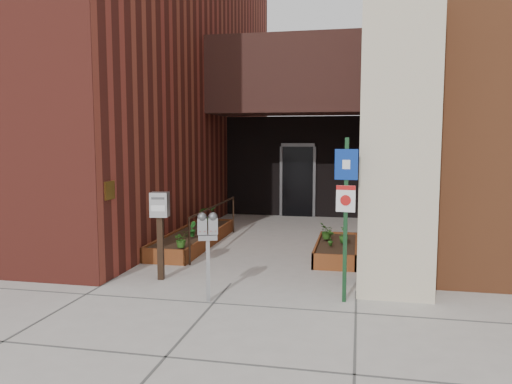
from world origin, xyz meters
The scene contains 15 objects.
ground centered at (0.00, 0.00, 0.00)m, with size 80.00×80.00×0.00m, color #9E9991.
architecture centered at (-0.18, 6.89, 4.98)m, with size 20.00×14.60×10.00m.
planter_left centered at (-1.55, 2.70, 0.13)m, with size 0.90×3.60×0.30m.
planter_right centered at (1.60, 2.20, 0.13)m, with size 0.80×2.20×0.30m.
handrail centered at (-1.05, 2.65, 0.75)m, with size 0.04×3.34×0.90m.
parking_meter centered at (-0.10, -0.92, 1.01)m, with size 0.30×0.19×1.30m.
sign_post centered at (1.83, -0.56, 1.45)m, with size 0.32×0.09×2.36m.
payment_dropbox centered at (-1.20, 0.00, 1.06)m, with size 0.32×0.26×1.47m.
shrub_left_a centered at (-1.25, 1.11, 0.46)m, with size 0.29×0.29×0.32m, color #2D611B.
shrub_left_b centered at (-1.40, 2.16, 0.46)m, with size 0.18×0.18×0.32m, color #185016.
shrub_left_c centered at (-1.59, 3.57, 0.50)m, with size 0.23×0.23×0.41m, color #235C1A.
shrub_left_d centered at (-1.58, 4.30, 0.49)m, with size 0.20×0.20×0.38m, color #1B5A19.
shrub_right_a centered at (1.73, 2.14, 0.46)m, with size 0.18×0.18×0.32m, color #255919.
shrub_right_b centered at (1.50, 1.83, 0.46)m, with size 0.16×0.16×0.31m, color #285E1B.
shrub_right_c centered at (1.38, 2.44, 0.47)m, with size 0.30×0.30×0.33m, color #255117.
Camera 1 is at (2.00, -7.64, 2.35)m, focal length 35.00 mm.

